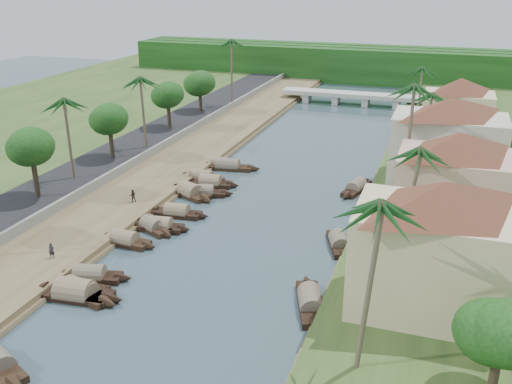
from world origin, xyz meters
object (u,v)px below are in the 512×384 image
(building_near, at_px, (438,246))
(person_near, at_px, (52,251))
(bridge, at_px, (351,96))
(sampan_1, at_px, (75,293))

(building_near, xyz_separation_m, person_near, (-32.84, -1.90, -4.85))
(bridge, relative_size, person_near, 19.17)
(building_near, distance_m, sampan_1, 28.92)
(sampan_1, bearing_deg, building_near, 6.48)
(bridge, distance_m, person_near, 77.15)
(bridge, bearing_deg, person_near, -100.34)
(building_near, bearing_deg, person_near, -176.70)
(building_near, relative_size, person_near, 10.17)
(sampan_1, bearing_deg, bridge, 78.27)
(sampan_1, distance_m, person_near, 6.62)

